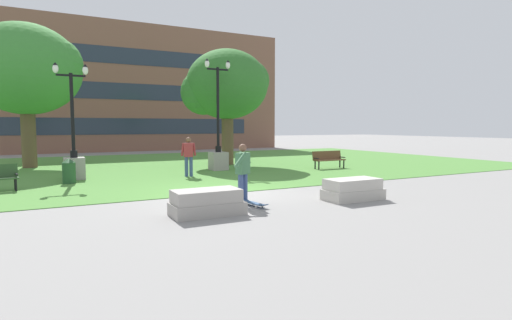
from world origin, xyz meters
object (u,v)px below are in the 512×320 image
(lamp_post_right, at_px, (74,156))
(lamp_post_left, at_px, (218,148))
(person_skateboarder, at_px, (243,170))
(park_bench_near_right, at_px, (328,158))
(concrete_block_left, at_px, (353,190))
(skateboard, at_px, (254,203))
(trash_bin, at_px, (69,171))
(concrete_block_center, at_px, (207,203))
(person_bystander_near_lawn, at_px, (189,154))

(lamp_post_right, bearing_deg, lamp_post_left, 4.67)
(person_skateboarder, bearing_deg, park_bench_near_right, 38.87)
(concrete_block_left, bearing_deg, skateboard, 171.25)
(lamp_post_right, xyz_separation_m, trash_bin, (-0.25, -1.21, -0.49))
(park_bench_near_right, bearing_deg, concrete_block_center, -142.10)
(lamp_post_left, relative_size, person_bystander_near_lawn, 3.20)
(concrete_block_left, relative_size, lamp_post_right, 0.38)
(concrete_block_center, xyz_separation_m, lamp_post_left, (4.06, 9.29, 0.81))
(skateboard, relative_size, park_bench_near_right, 0.58)
(lamp_post_right, bearing_deg, concrete_block_center, -73.71)
(lamp_post_right, bearing_deg, trash_bin, -101.68)
(trash_bin, bearing_deg, skateboard, -58.66)
(lamp_post_right, xyz_separation_m, person_bystander_near_lawn, (4.49, -1.29, -0.01))
(person_bystander_near_lawn, bearing_deg, lamp_post_right, 163.94)
(lamp_post_left, relative_size, lamp_post_right, 1.16)
(trash_bin, height_order, person_bystander_near_lawn, person_bystander_near_lawn)
(skateboard, relative_size, trash_bin, 1.08)
(person_skateboarder, relative_size, person_bystander_near_lawn, 1.00)
(skateboard, xyz_separation_m, lamp_post_right, (-4.09, 8.34, 0.91))
(person_skateboarder, height_order, lamp_post_right, lamp_post_right)
(concrete_block_center, xyz_separation_m, concrete_block_left, (4.62, -0.07, 0.00))
(skateboard, height_order, trash_bin, trash_bin)
(concrete_block_center, bearing_deg, trash_bin, 110.43)
(concrete_block_center, distance_m, person_skateboarder, 1.79)
(person_skateboarder, bearing_deg, trash_bin, 122.34)
(lamp_post_left, relative_size, trash_bin, 5.71)
(park_bench_near_right, height_order, lamp_post_right, lamp_post_right)
(concrete_block_center, height_order, trash_bin, trash_bin)
(skateboard, height_order, lamp_post_right, lamp_post_right)
(lamp_post_left, bearing_deg, lamp_post_right, -175.33)
(lamp_post_left, bearing_deg, concrete_block_center, -113.61)
(concrete_block_center, height_order, skateboard, concrete_block_center)
(skateboard, xyz_separation_m, lamp_post_left, (2.53, 8.88, 1.03))
(person_skateboarder, distance_m, person_bystander_near_lawn, 6.60)
(lamp_post_left, bearing_deg, concrete_block_left, -86.56)
(lamp_post_left, bearing_deg, trash_bin, -165.67)
(concrete_block_center, relative_size, trash_bin, 1.87)
(concrete_block_center, bearing_deg, park_bench_near_right, 37.90)
(concrete_block_center, height_order, person_bystander_near_lawn, person_bystander_near_lawn)
(concrete_block_center, distance_m, concrete_block_left, 4.62)
(concrete_block_center, xyz_separation_m, lamp_post_right, (-2.56, 8.75, 0.68))
(concrete_block_center, distance_m, person_bystander_near_lawn, 7.73)
(lamp_post_left, height_order, lamp_post_right, lamp_post_left)
(lamp_post_right, distance_m, person_bystander_near_lawn, 4.67)
(concrete_block_left, height_order, person_bystander_near_lawn, person_bystander_near_lawn)
(trash_bin, xyz_separation_m, person_bystander_near_lawn, (4.74, -0.08, 0.48))
(person_skateboarder, relative_size, lamp_post_right, 0.36)
(lamp_post_left, distance_m, person_bystander_near_lawn, 2.81)
(concrete_block_center, xyz_separation_m, park_bench_near_right, (9.42, 7.33, 0.23))
(person_skateboarder, distance_m, lamp_post_right, 8.81)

